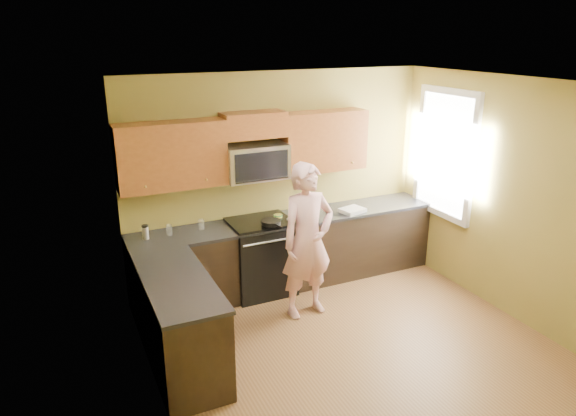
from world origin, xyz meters
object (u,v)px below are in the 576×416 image
stove (261,256)px  woman (308,241)px  frying_pan (271,224)px  travel_mug (146,239)px  butter_tub (278,219)px  microwave (256,179)px

stove → woman: (0.28, -0.72, 0.43)m
woman → frying_pan: bearing=105.7°
stove → woman: 0.88m
stove → travel_mug: travel_mug is taller
stove → woman: woman is taller
butter_tub → travel_mug: bearing=178.6°
butter_tub → frying_pan: bearing=-132.2°
butter_tub → travel_mug: (-1.61, 0.04, 0.00)m
butter_tub → microwave: bearing=158.6°
stove → frying_pan: bearing=-67.8°
microwave → woman: 1.05m
microwave → woman: (0.28, -0.84, -0.55)m
stove → microwave: (0.00, 0.12, 0.97)m
travel_mug → woman: bearing=-25.5°
microwave → butter_tub: bearing=-21.4°
frying_pan → butter_tub: size_ratio=3.72×
woman → microwave: bearing=103.0°
stove → travel_mug: 1.44m
woman → butter_tub: bearing=87.1°
stove → butter_tub: (0.25, 0.03, 0.45)m
butter_tub → travel_mug: size_ratio=0.67×
butter_tub → woman: bearing=-87.4°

